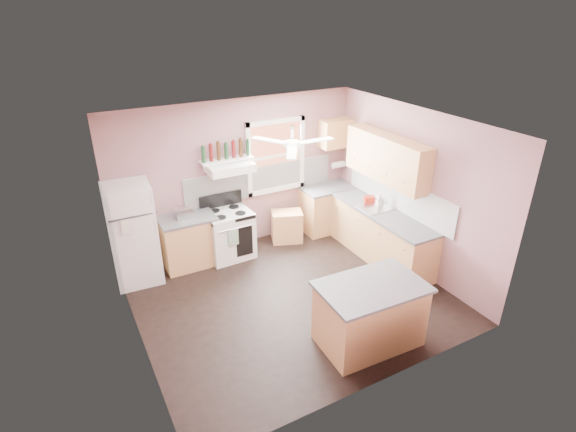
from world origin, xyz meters
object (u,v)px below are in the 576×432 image
island (369,315)px  refrigerator (133,234)px  cart (287,227)px  stove (229,234)px  toaster (184,213)px

island → refrigerator: bearing=130.6°
cart → refrigerator: bearing=-159.9°
stove → island: 3.09m
toaster → refrigerator: bearing=-175.0°
cart → island: 3.02m
cart → island: island is taller
toaster → cart: (1.90, -0.04, -0.71)m
cart → island: size_ratio=0.44×
toaster → island: size_ratio=0.22×
refrigerator → island: (2.37, -3.01, -0.40)m
toaster → cart: size_ratio=0.50×
toaster → stove: size_ratio=0.33×
refrigerator → toaster: bearing=5.9°
refrigerator → island: size_ratio=1.29×
cart → stove: bearing=-159.3°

